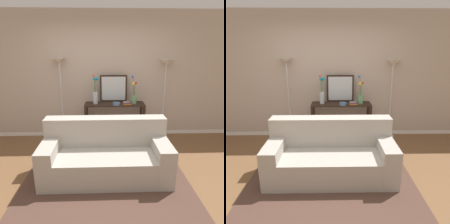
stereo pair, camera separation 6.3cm
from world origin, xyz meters
The scene contains 13 objects.
ground_plane centered at (0.00, 0.00, -0.01)m, with size 16.00×16.00×0.02m, color brown.
back_wall centered at (0.00, 1.91, 1.35)m, with size 12.00×0.15×2.70m.
area_rug centered at (0.08, 0.06, 0.01)m, with size 2.48×1.88×0.01m.
couch centered at (0.08, 0.22, 0.32)m, with size 1.92×0.85×0.88m.
console_table centered at (0.28, 1.55, 0.57)m, with size 1.25×0.39×0.83m.
floor_lamp_left centered at (-0.85, 1.70, 1.37)m, with size 0.28×0.28×1.75m.
floor_lamp_right centered at (1.36, 1.70, 1.35)m, with size 0.28×0.28×1.71m.
wall_mirror centered at (0.26, 1.72, 1.11)m, with size 0.58×0.02×0.57m.
vase_tall_flowers centered at (-0.12, 1.54, 1.05)m, with size 0.12×0.10×0.61m.
vase_short_flowers centered at (0.68, 1.52, 0.98)m, with size 0.13×0.12×0.59m.
fruit_bowl centered at (0.31, 1.42, 0.85)m, with size 0.16×0.16×0.05m.
book_stack centered at (0.53, 1.45, 0.85)m, with size 0.18×0.13×0.06m.
book_row_under_console centered at (-0.07, 1.55, 0.06)m, with size 0.31×0.17×0.13m.
Camera 2 is at (0.13, -2.72, 1.92)m, focal length 33.66 mm.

